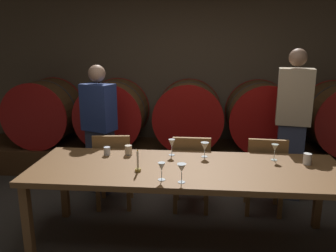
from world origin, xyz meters
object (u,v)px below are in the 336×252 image
at_px(candle_center, 138,165).
at_px(wine_barrel_far_left, 45,112).
at_px(wine_barrel_center, 189,115).
at_px(wine_glass_center, 182,169).
at_px(wine_barrel_left, 113,114).
at_px(chair_left, 114,167).
at_px(guest_left, 100,129).
at_px(cup_right, 307,159).
at_px(guest_right, 292,124).
at_px(dining_table, 187,174).
at_px(wine_glass_left, 172,144).
at_px(cup_left, 107,151).
at_px(chair_center, 191,169).
at_px(wine_glass_far_left, 162,168).
at_px(wine_barrel_right, 261,116).
at_px(wine_glass_far_right, 275,148).
at_px(wine_glass_right, 205,147).
at_px(cup_center, 128,150).
at_px(chair_right, 265,172).

bearing_deg(candle_center, wine_barrel_far_left, 130.67).
bearing_deg(wine_barrel_center, wine_glass_center, -89.74).
distance_m(wine_barrel_left, wine_barrel_center, 1.09).
relative_size(chair_left, candle_center, 4.28).
relative_size(guest_left, cup_right, 15.72).
xyz_separation_m(wine_barrel_center, guest_right, (1.23, -0.78, 0.08)).
bearing_deg(wine_glass_center, dining_table, 85.22).
height_order(wine_barrel_center, wine_glass_left, wine_barrel_center).
bearing_deg(cup_left, cup_right, -2.95).
bearing_deg(chair_center, wine_glass_far_left, 77.04).
relative_size(wine_barrel_center, guest_left, 0.60).
bearing_deg(wine_barrel_right, cup_right, -86.04).
bearing_deg(chair_center, chair_left, 0.41).
distance_m(candle_center, cup_right, 1.54).
height_order(chair_left, wine_glass_far_right, wine_glass_far_right).
xyz_separation_m(wine_glass_far_left, wine_glass_left, (0.03, 0.63, 0.01)).
height_order(guest_left, wine_glass_right, guest_left).
distance_m(chair_center, wine_glass_far_left, 1.07).
relative_size(wine_glass_far_left, cup_center, 1.57).
bearing_deg(cup_left, cup_center, 6.25).
distance_m(wine_barrel_far_left, cup_center, 2.24).
relative_size(wine_glass_left, cup_center, 1.71).
distance_m(chair_right, guest_left, 2.00).
distance_m(wine_barrel_right, wine_glass_far_right, 1.64).
bearing_deg(wine_glass_left, chair_right, 19.35).
height_order(candle_center, cup_center, candle_center).
height_order(wine_barrel_right, chair_center, wine_barrel_right).
distance_m(wine_barrel_far_left, dining_table, 2.87).
height_order(chair_right, wine_glass_left, wine_glass_left).
xyz_separation_m(guest_left, wine_glass_far_left, (0.91, -1.39, 0.06)).
bearing_deg(cup_left, wine_barrel_center, 64.92).
xyz_separation_m(wine_glass_left, wine_glass_far_right, (0.97, -0.06, -0.00)).
bearing_deg(wine_glass_far_left, cup_right, 20.55).
relative_size(chair_right, wine_glass_far_left, 5.92).
relative_size(guest_left, wine_glass_far_left, 10.68).
bearing_deg(guest_right, dining_table, 53.88).
bearing_deg(wine_glass_far_right, wine_glass_left, 176.49).
bearing_deg(wine_barrel_center, wine_glass_far_right, -62.33).
distance_m(wine_glass_left, wine_glass_right, 0.32).
distance_m(wine_barrel_far_left, guest_right, 3.44).
distance_m(wine_barrel_center, wine_glass_far_right, 1.84).
bearing_deg(guest_right, cup_center, 35.53).
xyz_separation_m(dining_table, guest_right, (1.19, 1.11, 0.21)).
bearing_deg(wine_glass_far_right, cup_center, 178.47).
distance_m(wine_barrel_left, wine_glass_right, 2.06).
relative_size(candle_center, wine_glass_left, 1.27).
distance_m(cup_left, cup_right, 1.89).
bearing_deg(wine_glass_right, chair_left, 160.09).
distance_m(chair_left, guest_right, 2.12).
xyz_separation_m(wine_barrel_far_left, wine_glass_left, (2.00, -1.57, 0.05)).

